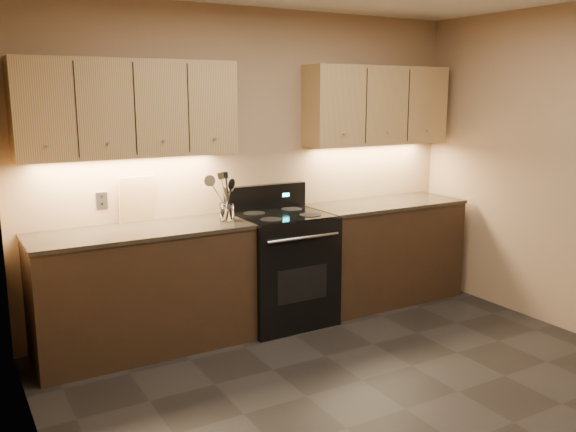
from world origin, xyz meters
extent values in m
plane|color=black|center=(0.00, 0.00, 0.00)|extent=(4.00, 4.00, 0.00)
cube|color=tan|center=(0.00, 2.00, 1.30)|extent=(4.00, 0.04, 2.60)
cube|color=tan|center=(-2.00, 0.00, 1.30)|extent=(0.04, 4.00, 2.60)
cube|color=black|center=(-1.10, 1.70, 0.45)|extent=(1.60, 0.60, 0.90)
cube|color=#3A3025|center=(-1.10, 1.70, 0.92)|extent=(1.62, 0.62, 0.03)
cube|color=black|center=(1.18, 1.70, 0.45)|extent=(1.44, 0.60, 0.90)
cube|color=#3A3025|center=(1.18, 1.70, 0.92)|extent=(1.46, 0.62, 0.03)
cube|color=black|center=(0.08, 1.68, 0.46)|extent=(0.76, 0.65, 0.92)
cube|color=black|center=(0.08, 1.68, 0.93)|extent=(0.70, 0.60, 0.01)
cube|color=black|center=(0.08, 1.96, 1.03)|extent=(0.76, 0.07, 0.22)
cube|color=#19E5F2|center=(0.26, 1.92, 1.04)|extent=(0.06, 0.00, 0.03)
cylinder|color=silver|center=(0.08, 1.34, 0.80)|extent=(0.65, 0.02, 0.02)
cube|color=black|center=(0.08, 1.35, 0.41)|extent=(0.46, 0.00, 0.28)
cylinder|color=black|center=(-0.10, 1.53, 0.93)|extent=(0.18, 0.18, 0.00)
cylinder|color=black|center=(0.26, 1.53, 0.93)|extent=(0.18, 0.18, 0.00)
cylinder|color=black|center=(-0.10, 1.82, 0.93)|extent=(0.18, 0.18, 0.00)
cylinder|color=black|center=(0.26, 1.82, 0.93)|extent=(0.18, 0.18, 0.00)
cube|color=tan|center=(-1.10, 1.85, 1.80)|extent=(1.60, 0.30, 0.70)
cube|color=tan|center=(1.18, 1.85, 1.80)|extent=(1.44, 0.30, 0.70)
cube|color=#B2B5BA|center=(-1.30, 1.99, 1.12)|extent=(0.08, 0.01, 0.12)
cylinder|color=white|center=(-0.42, 1.67, 1.00)|extent=(0.13, 0.13, 0.14)
cylinder|color=white|center=(-0.42, 1.67, 0.94)|extent=(0.11, 0.11, 0.02)
cube|color=tan|center=(-1.04, 1.97, 1.11)|extent=(0.29, 0.09, 0.36)
camera|label=1|loc=(-2.36, -2.61, 1.90)|focal=38.00mm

